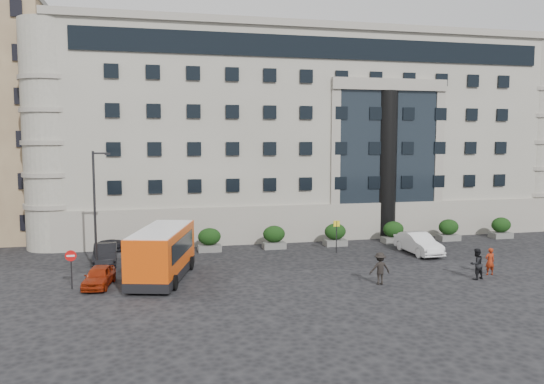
{
  "coord_description": "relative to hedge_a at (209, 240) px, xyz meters",
  "views": [
    {
      "loc": [
        -8.28,
        -33.2,
        8.71
      ],
      "look_at": [
        0.07,
        3.58,
        5.0
      ],
      "focal_mm": 35.0,
      "sensor_mm": 36.0,
      "label": 1
    }
  ],
  "objects": [
    {
      "name": "ground",
      "position": [
        4.0,
        -7.8,
        -0.93
      ],
      "size": [
        120.0,
        120.0,
        0.0
      ],
      "primitive_type": "plane",
      "color": "black",
      "rests_on": "ground"
    },
    {
      "name": "civic_building",
      "position": [
        10.0,
        14.2,
        8.07
      ],
      "size": [
        44.0,
        24.0,
        18.0
      ],
      "primitive_type": "cube",
      "color": "gray",
      "rests_on": "ground"
    },
    {
      "name": "entrance_column",
      "position": [
        16.0,
        2.5,
        5.57
      ],
      "size": [
        1.8,
        1.8,
        13.0
      ],
      "primitive_type": "cylinder",
      "color": "black",
      "rests_on": "ground"
    },
    {
      "name": "hedge_a",
      "position": [
        0.0,
        0.0,
        0.0
      ],
      "size": [
        1.8,
        1.26,
        1.84
      ],
      "color": "#5A5A57",
      "rests_on": "ground"
    },
    {
      "name": "hedge_b",
      "position": [
        5.2,
        0.0,
        0.0
      ],
      "size": [
        1.8,
        1.26,
        1.84
      ],
      "color": "#5A5A57",
      "rests_on": "ground"
    },
    {
      "name": "hedge_c",
      "position": [
        10.4,
        0.0,
        0.0
      ],
      "size": [
        1.8,
        1.26,
        1.84
      ],
      "color": "#5A5A57",
      "rests_on": "ground"
    },
    {
      "name": "hedge_d",
      "position": [
        15.6,
        0.0,
        0.0
      ],
      "size": [
        1.8,
        1.26,
        1.84
      ],
      "color": "#5A5A57",
      "rests_on": "ground"
    },
    {
      "name": "hedge_e",
      "position": [
        20.8,
        0.0,
        0.0
      ],
      "size": [
        1.8,
        1.26,
        1.84
      ],
      "color": "#5A5A57",
      "rests_on": "ground"
    },
    {
      "name": "hedge_f",
      "position": [
        26.0,
        0.0,
        0.0
      ],
      "size": [
        1.8,
        1.26,
        1.84
      ],
      "color": "#5A5A57",
      "rests_on": "ground"
    },
    {
      "name": "street_lamp",
      "position": [
        -7.94,
        -4.8,
        3.44
      ],
      "size": [
        1.16,
        0.18,
        8.0
      ],
      "color": "#262628",
      "rests_on": "ground"
    },
    {
      "name": "bus_stop_sign",
      "position": [
        9.5,
        -2.8,
        0.8
      ],
      "size": [
        0.5,
        0.08,
        2.52
      ],
      "color": "#262628",
      "rests_on": "ground"
    },
    {
      "name": "no_entry_sign",
      "position": [
        -9.0,
        -8.84,
        0.72
      ],
      "size": [
        0.64,
        0.16,
        2.32
      ],
      "color": "#262628",
      "rests_on": "ground"
    },
    {
      "name": "minibus",
      "position": [
        -3.78,
        -7.67,
        0.83
      ],
      "size": [
        4.58,
        8.1,
        3.2
      ],
      "rotation": [
        0.0,
        0.0,
        -0.27
      ],
      "color": "#D24409",
      "rests_on": "ground"
    },
    {
      "name": "red_truck",
      "position": [
        -8.03,
        6.51,
        0.35
      ],
      "size": [
        2.5,
        4.78,
        2.49
      ],
      "rotation": [
        0.0,
        0.0,
        0.09
      ],
      "color": "maroon",
      "rests_on": "ground"
    },
    {
      "name": "parked_car_a",
      "position": [
        -7.5,
        -8.59,
        -0.31
      ],
      "size": [
        1.98,
        3.81,
        1.24
      ],
      "primitive_type": "imported",
      "rotation": [
        0.0,
        0.0,
        -0.15
      ],
      "color": "maroon",
      "rests_on": "ground"
    },
    {
      "name": "parked_car_b",
      "position": [
        -7.6,
        -2.81,
        -0.21
      ],
      "size": [
        1.73,
        4.44,
        1.44
      ],
      "primitive_type": "imported",
      "rotation": [
        0.0,
        0.0,
        0.05
      ],
      "color": "black",
      "rests_on": "ground"
    },
    {
      "name": "parked_car_c",
      "position": [
        -7.5,
        3.32,
        -0.23
      ],
      "size": [
        2.2,
        4.9,
        1.39
      ],
      "primitive_type": "imported",
      "rotation": [
        0.0,
        0.0,
        -0.05
      ],
      "color": "black",
      "rests_on": "ground"
    },
    {
      "name": "parked_car_d",
      "position": [
        -7.66,
        6.52,
        -0.18
      ],
      "size": [
        2.56,
        5.43,
        1.5
      ],
      "primitive_type": "imported",
      "rotation": [
        0.0,
        0.0,
        0.01
      ],
      "color": "black",
      "rests_on": "ground"
    },
    {
      "name": "white_taxi",
      "position": [
        15.54,
        -4.47,
        -0.12
      ],
      "size": [
        1.89,
        4.96,
        1.62
      ],
      "primitive_type": "imported",
      "rotation": [
        0.0,
        0.0,
        0.04
      ],
      "color": "silver",
      "rests_on": "ground"
    },
    {
      "name": "pedestrian_a",
      "position": [
        16.93,
        -11.32,
        -0.04
      ],
      "size": [
        0.67,
        0.46,
        1.77
      ],
      "primitive_type": "imported",
      "rotation": [
        0.0,
        0.0,
        3.08
      ],
      "color": "maroon",
      "rests_on": "ground"
    },
    {
      "name": "pedestrian_b",
      "position": [
        15.42,
        -12.09,
        0.05
      ],
      "size": [
        1.1,
        0.94,
        1.96
      ],
      "primitive_type": "imported",
      "rotation": [
        0.0,
        0.0,
        3.38
      ],
      "color": "black",
      "rests_on": "ground"
    },
    {
      "name": "pedestrian_c",
      "position": [
        9.03,
        -11.84,
        0.05
      ],
      "size": [
        1.29,
        0.77,
        1.96
      ],
      "primitive_type": "imported",
      "rotation": [
        0.0,
        0.0,
        3.11
      ],
      "color": "black",
      "rests_on": "ground"
    }
  ]
}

